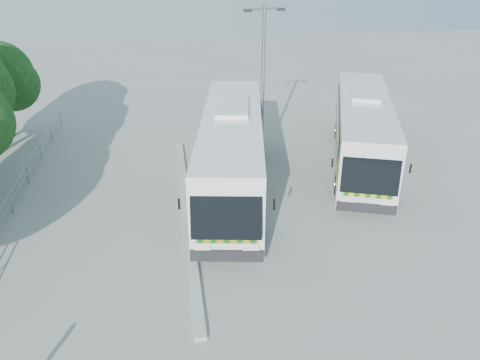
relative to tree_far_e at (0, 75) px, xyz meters
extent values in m
plane|color=#989893|center=(12.63, -13.30, -3.89)|extent=(100.00, 100.00, 0.00)
cube|color=#B2B2AD|center=(10.33, -11.30, -3.81)|extent=(0.40, 16.00, 0.15)
cylinder|color=gray|center=(2.63, -9.30, -2.94)|extent=(0.06, 22.00, 0.06)
cylinder|color=gray|center=(2.63, -9.30, -3.34)|extent=(0.06, 22.00, 0.06)
cylinder|color=gray|center=(2.63, 0.70, -3.39)|extent=(0.06, 0.06, 1.00)
cylinder|color=#382314|center=(-0.07, 0.00, -2.50)|extent=(0.36, 0.36, 2.77)
sphere|color=#0F3914|center=(0.68, -0.50, -0.42)|extent=(3.28, 3.28, 3.28)
cube|color=silver|center=(12.72, -9.34, -1.83)|extent=(4.94, 13.41, 3.34)
cube|color=black|center=(11.59, -15.84, -1.42)|extent=(2.57, 0.92, 2.12)
cube|color=black|center=(11.46, -8.46, -1.42)|extent=(1.85, 10.36, 1.20)
cube|color=black|center=(14.20, -8.93, -1.42)|extent=(1.85, 10.36, 1.20)
cube|color=#0B4D12|center=(11.29, -9.43, -2.46)|extent=(1.97, 11.22, 0.31)
cylinder|color=black|center=(10.77, -13.34, -3.34)|extent=(0.51, 1.13, 1.09)
cylinder|color=black|center=(13.21, -13.76, -3.34)|extent=(0.51, 1.13, 1.09)
cylinder|color=black|center=(12.13, -5.47, -3.34)|extent=(0.51, 1.13, 1.09)
cylinder|color=black|center=(14.57, -5.89, -3.34)|extent=(0.51, 1.13, 1.09)
cube|color=silver|center=(20.14, -7.32, -1.93)|extent=(6.66, 12.68, 3.18)
cube|color=black|center=(18.03, -13.25, -1.54)|extent=(2.42, 1.25, 2.03)
cube|color=black|center=(19.10, -6.29, -1.54)|extent=(3.41, 9.46, 1.15)
cube|color=black|center=(21.59, -7.17, -1.54)|extent=(3.41, 9.46, 1.15)
cube|color=#0C5713|center=(18.78, -7.17, -2.53)|extent=(3.67, 10.24, 0.29)
cylinder|color=black|center=(17.66, -10.76, -3.36)|extent=(0.65, 1.09, 1.04)
cylinder|color=black|center=(19.88, -11.55, -3.36)|extent=(0.65, 1.09, 1.04)
cylinder|color=black|center=(20.21, -3.58, -3.36)|extent=(0.65, 1.09, 1.04)
cylinder|color=black|center=(22.44, -4.37, -3.36)|extent=(0.65, 1.09, 1.04)
cylinder|color=gray|center=(14.63, -7.10, 0.29)|extent=(0.19, 0.19, 8.36)
cylinder|color=gray|center=(14.63, -7.10, 4.27)|extent=(1.67, 0.34, 0.08)
cube|color=black|center=(13.80, -7.22, 4.21)|extent=(0.39, 0.24, 0.13)
cube|color=black|center=(15.46, -6.97, 4.21)|extent=(0.39, 0.24, 0.13)
camera|label=1|loc=(9.85, -29.85, 6.67)|focal=35.00mm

